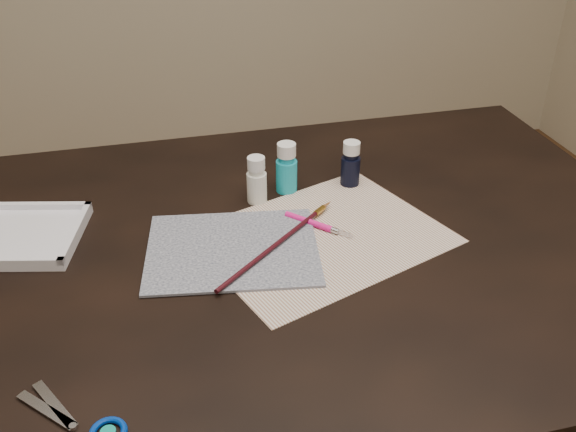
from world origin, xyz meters
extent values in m
cube|color=black|center=(0.00, 0.00, 0.38)|extent=(1.30, 0.90, 0.75)
cube|color=silver|center=(0.06, 0.00, 0.75)|extent=(0.47, 0.41, 0.00)
cube|color=black|center=(-0.09, -0.01, 0.75)|extent=(0.31, 0.26, 0.00)
cylinder|color=white|center=(-0.02, 0.14, 0.79)|extent=(0.04, 0.04, 0.09)
cylinder|color=#17A9C0|center=(0.04, 0.17, 0.80)|extent=(0.04, 0.04, 0.10)
cylinder|color=black|center=(0.16, 0.16, 0.79)|extent=(0.05, 0.05, 0.09)
cube|color=white|center=(-0.42, 0.11, 0.76)|extent=(0.21, 0.21, 0.02)
camera|label=1|loc=(-0.21, -0.86, 1.35)|focal=40.00mm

